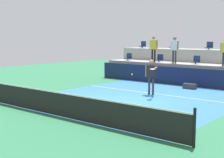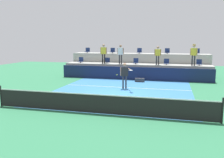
{
  "view_description": "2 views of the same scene",
  "coord_description": "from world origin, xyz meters",
  "px_view_note": "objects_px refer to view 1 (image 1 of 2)",
  "views": [
    {
      "loc": [
        8.81,
        -11.78,
        2.89
      ],
      "look_at": [
        -0.53,
        -0.45,
        1.01
      ],
      "focal_mm": 52.14,
      "sensor_mm": 36.0,
      "label": 1
    },
    {
      "loc": [
        3.19,
        -14.05,
        3.3
      ],
      "look_at": [
        -0.06,
        -1.33,
        1.2
      ],
      "focal_mm": 38.31,
      "sensor_mm": 36.0,
      "label": 2
    }
  ],
  "objects_px": {
    "stadium_chair_lower_left": "(159,59)",
    "spectator_in_grey": "(154,46)",
    "stadium_chair_upper_far_left": "(143,45)",
    "stadium_chair_upper_left": "(173,46)",
    "stadium_chair_upper_center": "(209,46)",
    "equipment_bag": "(190,86)",
    "spectator_in_white": "(175,47)",
    "stadium_chair_lower_far_left": "(128,57)",
    "tennis_ball": "(132,74)",
    "tennis_player": "(151,73)",
    "stadium_chair_lower_center": "(196,61)"
  },
  "relations": [
    {
      "from": "stadium_chair_lower_left",
      "to": "spectator_in_grey",
      "type": "relative_size",
      "value": 0.3
    },
    {
      "from": "stadium_chair_upper_far_left",
      "to": "stadium_chair_upper_left",
      "type": "bearing_deg",
      "value": 0.0
    },
    {
      "from": "stadium_chair_upper_center",
      "to": "equipment_bag",
      "type": "relative_size",
      "value": 0.68
    },
    {
      "from": "spectator_in_white",
      "to": "stadium_chair_upper_center",
      "type": "bearing_deg",
      "value": 57.64
    },
    {
      "from": "stadium_chair_lower_left",
      "to": "stadium_chair_lower_far_left",
      "type": "bearing_deg",
      "value": 180.0
    },
    {
      "from": "stadium_chair_upper_far_left",
      "to": "stadium_chair_upper_left",
      "type": "height_order",
      "value": "same"
    },
    {
      "from": "stadium_chair_lower_far_left",
      "to": "tennis_ball",
      "type": "xyz_separation_m",
      "value": [
        5.07,
        -6.54,
        -0.31
      ]
    },
    {
      "from": "stadium_chair_upper_left",
      "to": "equipment_bag",
      "type": "bearing_deg",
      "value": -50.36
    },
    {
      "from": "tennis_player",
      "to": "spectator_in_white",
      "type": "relative_size",
      "value": 1.05
    },
    {
      "from": "tennis_player",
      "to": "spectator_in_grey",
      "type": "xyz_separation_m",
      "value": [
        -2.94,
        4.83,
        1.21
      ]
    },
    {
      "from": "spectator_in_grey",
      "to": "equipment_bag",
      "type": "relative_size",
      "value": 2.32
    },
    {
      "from": "stadium_chair_lower_center",
      "to": "tennis_ball",
      "type": "xyz_separation_m",
      "value": [
        -0.2,
        -6.54,
        -0.31
      ]
    },
    {
      "from": "stadium_chair_lower_left",
      "to": "stadium_chair_upper_far_left",
      "type": "relative_size",
      "value": 1.0
    },
    {
      "from": "stadium_chair_lower_far_left",
      "to": "tennis_player",
      "type": "distance_m",
      "value": 7.46
    },
    {
      "from": "equipment_bag",
      "to": "stadium_chair_upper_far_left",
      "type": "bearing_deg",
      "value": 146.14
    },
    {
      "from": "stadium_chair_upper_center",
      "to": "tennis_player",
      "type": "xyz_separation_m",
      "value": [
        -0.02,
        -7.02,
        -1.2
      ]
    },
    {
      "from": "stadium_chair_lower_center",
      "to": "stadium_chair_upper_left",
      "type": "relative_size",
      "value": 1.0
    },
    {
      "from": "stadium_chair_lower_center",
      "to": "tennis_player",
      "type": "height_order",
      "value": "tennis_player"
    },
    {
      "from": "stadium_chair_lower_center",
      "to": "stadium_chair_upper_left",
      "type": "distance_m",
      "value": 3.29
    },
    {
      "from": "spectator_in_grey",
      "to": "stadium_chair_lower_far_left",
      "type": "bearing_deg",
      "value": 170.84
    },
    {
      "from": "stadium_chair_lower_left",
      "to": "equipment_bag",
      "type": "distance_m",
      "value": 4.19
    },
    {
      "from": "stadium_chair_lower_center",
      "to": "stadium_chair_upper_center",
      "type": "xyz_separation_m",
      "value": [
        0.06,
        1.8,
        0.85
      ]
    },
    {
      "from": "stadium_chair_lower_center",
      "to": "stadium_chair_upper_center",
      "type": "distance_m",
      "value": 1.99
    },
    {
      "from": "stadium_chair_upper_left",
      "to": "equipment_bag",
      "type": "height_order",
      "value": "stadium_chair_upper_left"
    },
    {
      "from": "stadium_chair_upper_left",
      "to": "tennis_player",
      "type": "height_order",
      "value": "stadium_chair_upper_left"
    },
    {
      "from": "stadium_chair_lower_left",
      "to": "tennis_player",
      "type": "bearing_deg",
      "value": -62.65
    },
    {
      "from": "stadium_chair_lower_far_left",
      "to": "tennis_ball",
      "type": "height_order",
      "value": "stadium_chair_lower_far_left"
    },
    {
      "from": "stadium_chair_lower_left",
      "to": "stadium_chair_upper_left",
      "type": "bearing_deg",
      "value": 88.67
    },
    {
      "from": "tennis_ball",
      "to": "tennis_player",
      "type": "bearing_deg",
      "value": 79.59
    },
    {
      "from": "stadium_chair_upper_left",
      "to": "stadium_chair_lower_left",
      "type": "bearing_deg",
      "value": -91.33
    },
    {
      "from": "stadium_chair_upper_far_left",
      "to": "tennis_player",
      "type": "height_order",
      "value": "stadium_chair_upper_far_left"
    },
    {
      "from": "stadium_chair_upper_left",
      "to": "stadium_chair_upper_center",
      "type": "relative_size",
      "value": 1.0
    },
    {
      "from": "stadium_chair_lower_far_left",
      "to": "spectator_in_grey",
      "type": "height_order",
      "value": "spectator_in_grey"
    },
    {
      "from": "stadium_chair_lower_center",
      "to": "stadium_chair_upper_far_left",
      "type": "relative_size",
      "value": 1.0
    },
    {
      "from": "stadium_chair_upper_left",
      "to": "spectator_in_white",
      "type": "xyz_separation_m",
      "value": [
        1.29,
        -2.18,
        -0.04
      ]
    },
    {
      "from": "stadium_chair_lower_left",
      "to": "stadium_chair_upper_left",
      "type": "relative_size",
      "value": 1.0
    },
    {
      "from": "stadium_chair_lower_center",
      "to": "stadium_chair_upper_far_left",
      "type": "bearing_deg",
      "value": 161.08
    },
    {
      "from": "stadium_chair_upper_center",
      "to": "stadium_chair_upper_far_left",
      "type": "bearing_deg",
      "value": 180.0
    },
    {
      "from": "stadium_chair_lower_left",
      "to": "stadium_chair_upper_center",
      "type": "distance_m",
      "value": 3.37
    },
    {
      "from": "stadium_chair_upper_left",
      "to": "stadium_chair_upper_center",
      "type": "bearing_deg",
      "value": 0.0
    },
    {
      "from": "stadium_chair_upper_far_left",
      "to": "tennis_player",
      "type": "distance_m",
      "value": 8.87
    },
    {
      "from": "stadium_chair_upper_far_left",
      "to": "stadium_chair_upper_center",
      "type": "bearing_deg",
      "value": 0.0
    },
    {
      "from": "tennis_ball",
      "to": "spectator_in_grey",
      "type": "bearing_deg",
      "value": 113.64
    },
    {
      "from": "stadium_chair_lower_center",
      "to": "stadium_chair_lower_far_left",
      "type": "bearing_deg",
      "value": 180.0
    },
    {
      "from": "stadium_chair_upper_left",
      "to": "stadium_chair_upper_far_left",
      "type": "bearing_deg",
      "value": 180.0
    },
    {
      "from": "stadium_chair_lower_center",
      "to": "stadium_chair_upper_far_left",
      "type": "xyz_separation_m",
      "value": [
        -5.25,
        1.8,
        0.85
      ]
    },
    {
      "from": "equipment_bag",
      "to": "tennis_ball",
      "type": "bearing_deg",
      "value": -101.41
    },
    {
      "from": "stadium_chair_lower_center",
      "to": "stadium_chair_upper_far_left",
      "type": "height_order",
      "value": "stadium_chair_upper_far_left"
    },
    {
      "from": "stadium_chair_upper_center",
      "to": "tennis_ball",
      "type": "height_order",
      "value": "stadium_chair_upper_center"
    },
    {
      "from": "tennis_ball",
      "to": "equipment_bag",
      "type": "distance_m",
      "value": 4.56
    }
  ]
}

